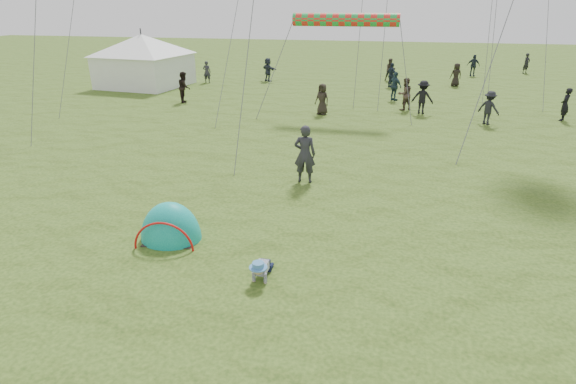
% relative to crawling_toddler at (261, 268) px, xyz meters
% --- Properties ---
extents(ground, '(140.00, 140.00, 0.00)m').
position_rel_crawling_toddler_xyz_m(ground, '(-1.04, -0.52, -0.27)').
color(ground, '#263F13').
extents(crawling_toddler, '(0.49, 0.70, 0.53)m').
position_rel_crawling_toddler_xyz_m(crawling_toddler, '(0.00, 0.00, 0.00)').
color(crawling_toddler, black).
rests_on(crawling_toddler, ground).
extents(popup_tent, '(1.66, 1.44, 1.95)m').
position_rel_crawling_toddler_xyz_m(popup_tent, '(-2.70, 1.21, -0.27)').
color(popup_tent, '#048282').
rests_on(popup_tent, ground).
extents(standing_adult, '(0.73, 0.51, 1.92)m').
position_rel_crawling_toddler_xyz_m(standing_adult, '(-0.22, 5.81, 0.69)').
color(standing_adult, '#27272D').
rests_on(standing_adult, ground).
extents(event_marquee, '(6.03, 6.03, 3.80)m').
position_rel_crawling_toddler_xyz_m(event_marquee, '(-15.03, 21.86, 1.63)').
color(event_marquee, white).
rests_on(event_marquee, ground).
extents(crowd_person_0, '(0.61, 0.43, 1.59)m').
position_rel_crawling_toddler_xyz_m(crowd_person_0, '(-11.34, 24.25, 0.53)').
color(crowd_person_0, '#2C2A34').
rests_on(crowd_person_0, ground).
extents(crowd_person_1, '(0.94, 1.05, 1.79)m').
position_rel_crawling_toddler_xyz_m(crowd_person_1, '(-9.77, 17.10, 0.63)').
color(crowd_person_1, black).
rests_on(crowd_person_1, ground).
extents(crowd_person_2, '(1.02, 0.99, 1.71)m').
position_rel_crawling_toddler_xyz_m(crowd_person_2, '(2.43, 20.49, 0.59)').
color(crowd_person_2, '#263C49').
rests_on(crowd_person_2, ground).
extents(crowd_person_3, '(1.20, 1.10, 1.62)m').
position_rel_crawling_toddler_xyz_m(crowd_person_3, '(6.96, 15.49, 0.54)').
color(crowd_person_3, black).
rests_on(crowd_person_3, ground).
extents(crowd_person_4, '(0.90, 0.71, 1.61)m').
position_rel_crawling_toddler_xyz_m(crowd_person_4, '(6.61, 26.82, 0.54)').
color(crowd_person_4, black).
rests_on(crowd_person_4, ground).
extents(crowd_person_6, '(0.60, 0.70, 1.63)m').
position_rel_crawling_toddler_xyz_m(crowd_person_6, '(10.80, 17.15, 0.55)').
color(crowd_person_6, black).
rests_on(crowd_person_6, ground).
extents(crowd_person_7, '(1.08, 1.03, 1.75)m').
position_rel_crawling_toddler_xyz_m(crowd_person_7, '(3.00, 17.88, 0.61)').
color(crowd_person_7, '#47362F').
rests_on(crowd_person_7, ground).
extents(crowd_person_8, '(0.95, 1.03, 1.69)m').
position_rel_crawling_toddler_xyz_m(crowd_person_8, '(2.13, 25.25, 0.58)').
color(crowd_person_8, '#20293D').
rests_on(crowd_person_8, ground).
extents(crowd_person_10, '(0.93, 0.78, 1.62)m').
position_rel_crawling_toddler_xyz_m(crowd_person_10, '(-1.26, 15.79, 0.54)').
color(crowd_person_10, black).
rests_on(crowd_person_10, ground).
extents(crowd_person_11, '(1.56, 1.41, 1.73)m').
position_rel_crawling_toddler_xyz_m(crowd_person_11, '(-7.10, 26.03, 0.60)').
color(crowd_person_11, '#2C3242').
rests_on(crowd_person_11, ground).
extents(crowd_person_12, '(0.72, 0.67, 1.66)m').
position_rel_crawling_toddler_xyz_m(crowd_person_12, '(13.15, 35.09, 0.56)').
color(crowd_person_12, black).
rests_on(crowd_person_12, ground).
extents(crowd_person_13, '(0.96, 0.85, 1.65)m').
position_rel_crawling_toddler_xyz_m(crowd_person_13, '(1.98, 28.39, 0.56)').
color(crowd_person_13, '#372E28').
rests_on(crowd_person_13, ground).
extents(crowd_person_14, '(1.00, 0.43, 1.70)m').
position_rel_crawling_toddler_xyz_m(crowd_person_14, '(8.51, 32.39, 0.58)').
color(crowd_person_14, '#242E3A').
rests_on(crowd_person_14, ground).
extents(crowd_person_15, '(1.24, 0.87, 1.75)m').
position_rel_crawling_toddler_xyz_m(crowd_person_15, '(3.92, 17.17, 0.61)').
color(crowd_person_15, black).
rests_on(crowd_person_15, ground).
extents(rainbow_tube_kite, '(5.25, 0.64, 0.64)m').
position_rel_crawling_toddler_xyz_m(rainbow_tube_kite, '(-0.24, 15.92, 4.48)').
color(rainbow_tube_kite, red).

